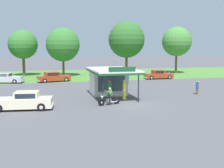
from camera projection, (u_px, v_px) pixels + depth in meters
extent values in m
plane|color=#4C4C51|center=(132.00, 104.00, 24.25)|extent=(300.00, 300.00, 0.00)
cube|color=#477A33|center=(84.00, 74.00, 53.04)|extent=(120.00, 24.00, 0.01)
cube|color=silver|center=(108.00, 82.00, 29.45)|extent=(3.66, 3.09, 2.83)
cube|color=#384C56|center=(111.00, 83.00, 27.98)|extent=(2.93, 0.05, 1.81)
cube|color=silver|center=(112.00, 70.00, 27.48)|extent=(4.36, 7.28, 0.16)
cube|color=#195128|center=(112.00, 71.00, 27.51)|extent=(4.36, 7.28, 0.18)
cube|color=#195128|center=(122.00, 69.00, 23.98)|extent=(2.56, 0.08, 0.44)
cylinder|color=black|center=(138.00, 88.00, 25.00)|extent=(0.12, 0.12, 2.83)
cylinder|color=black|center=(103.00, 89.00, 24.14)|extent=(0.12, 0.12, 2.83)
cube|color=slate|center=(110.00, 100.00, 25.87)|extent=(0.44, 0.44, 0.10)
cylinder|color=#1E6B33|center=(110.00, 92.00, 25.76)|extent=(0.34, 0.34, 1.64)
cube|color=white|center=(110.00, 91.00, 25.58)|extent=(0.22, 0.02, 0.28)
sphere|color=orange|center=(110.00, 82.00, 25.64)|extent=(0.26, 0.26, 0.26)
cube|color=slate|center=(124.00, 100.00, 26.25)|extent=(0.44, 0.44, 0.10)
cylinder|color=yellow|center=(124.00, 91.00, 26.13)|extent=(0.34, 0.34, 1.66)
cube|color=white|center=(125.00, 90.00, 25.95)|extent=(0.22, 0.02, 0.28)
sphere|color=white|center=(124.00, 81.00, 26.01)|extent=(0.26, 0.26, 0.26)
cylinder|color=black|center=(101.00, 102.00, 23.48)|extent=(0.64, 0.30, 0.64)
cylinder|color=silver|center=(101.00, 102.00, 23.48)|extent=(0.19, 0.17, 0.16)
cylinder|color=black|center=(117.00, 100.00, 24.40)|extent=(0.64, 0.30, 0.64)
cylinder|color=silver|center=(117.00, 100.00, 24.40)|extent=(0.19, 0.17, 0.16)
ellipsoid|color=black|center=(108.00, 96.00, 23.83)|extent=(0.61, 0.41, 0.24)
cube|color=#59595E|center=(109.00, 100.00, 23.90)|extent=(0.49, 0.37, 0.36)
cube|color=black|center=(111.00, 97.00, 24.03)|extent=(0.54, 0.40, 0.10)
cylinder|color=silver|center=(102.00, 99.00, 23.50)|extent=(0.37, 0.19, 0.71)
cylinder|color=silver|center=(103.00, 95.00, 23.52)|extent=(0.26, 0.67, 0.04)
sphere|color=silver|center=(102.00, 97.00, 23.48)|extent=(0.16, 0.16, 0.16)
cube|color=black|center=(116.00, 99.00, 24.36)|extent=(0.47, 0.31, 0.12)
cylinder|color=silver|center=(113.00, 102.00, 24.02)|extent=(0.69, 0.31, 0.18)
cube|color=black|center=(111.00, 96.00, 23.98)|extent=(0.49, 0.45, 0.14)
cylinder|color=black|center=(110.00, 101.00, 23.79)|extent=(0.19, 0.26, 0.56)
cylinder|color=black|center=(108.00, 100.00, 24.06)|extent=(0.19, 0.26, 0.56)
cylinder|color=#4C8C4C|center=(110.00, 93.00, 23.92)|extent=(0.49, 0.44, 0.60)
sphere|color=tan|center=(110.00, 89.00, 23.84)|extent=(0.22, 0.22, 0.22)
cylinder|color=#4C8C4C|center=(109.00, 92.00, 23.61)|extent=(0.54, 0.26, 0.31)
cylinder|color=#4C8C4C|center=(107.00, 92.00, 23.94)|extent=(0.54, 0.26, 0.31)
cube|color=beige|center=(22.00, 103.00, 22.10)|extent=(5.10, 2.42, 0.79)
cube|color=beige|center=(27.00, 95.00, 22.06)|extent=(2.08, 1.83, 0.54)
cube|color=#283847|center=(15.00, 95.00, 21.94)|extent=(0.21, 1.42, 0.43)
cube|color=#283847|center=(25.00, 96.00, 21.29)|extent=(1.60, 0.23, 0.41)
cube|color=#283847|center=(29.00, 93.00, 22.84)|extent=(1.60, 0.23, 0.41)
cube|color=silver|center=(52.00, 105.00, 22.45)|extent=(0.33, 1.74, 0.18)
cylinder|color=black|center=(4.00, 104.00, 22.75)|extent=(0.68, 0.28, 0.66)
cylinder|color=silver|center=(4.00, 104.00, 22.75)|extent=(0.32, 0.25, 0.30)
cylinder|color=black|center=(41.00, 107.00, 21.50)|extent=(0.68, 0.28, 0.66)
cylinder|color=silver|center=(41.00, 107.00, 21.50)|extent=(0.32, 0.25, 0.30)
cylinder|color=black|center=(44.00, 103.00, 23.18)|extent=(0.68, 0.28, 0.66)
cylinder|color=silver|center=(44.00, 103.00, 23.18)|extent=(0.32, 0.25, 0.30)
cube|color=#2D844C|center=(107.00, 78.00, 41.89)|extent=(5.65, 3.01, 0.71)
cube|color=#2D844C|center=(110.00, 74.00, 41.81)|extent=(2.60, 2.08, 0.62)
cube|color=#283847|center=(103.00, 74.00, 41.79)|extent=(0.37, 1.38, 0.49)
cube|color=#283847|center=(110.00, 74.00, 41.04)|extent=(1.90, 0.48, 0.47)
cube|color=#283847|center=(110.00, 73.00, 42.59)|extent=(1.90, 0.48, 0.47)
cube|color=silver|center=(90.00, 79.00, 41.87)|extent=(0.52, 1.70, 0.18)
cube|color=silver|center=(124.00, 79.00, 41.97)|extent=(0.52, 1.70, 0.18)
sphere|color=white|center=(90.00, 78.00, 41.27)|extent=(0.18, 0.18, 0.18)
sphere|color=white|center=(90.00, 77.00, 42.41)|extent=(0.18, 0.18, 0.18)
cylinder|color=black|center=(95.00, 80.00, 41.05)|extent=(0.69, 0.35, 0.66)
cylinder|color=silver|center=(95.00, 80.00, 41.05)|extent=(0.34, 0.28, 0.30)
cylinder|color=black|center=(96.00, 78.00, 42.72)|extent=(0.69, 0.35, 0.66)
cylinder|color=silver|center=(96.00, 78.00, 42.72)|extent=(0.34, 0.28, 0.30)
cylinder|color=black|center=(119.00, 80.00, 41.11)|extent=(0.69, 0.35, 0.66)
cylinder|color=silver|center=(119.00, 80.00, 41.11)|extent=(0.34, 0.28, 0.30)
cylinder|color=black|center=(118.00, 78.00, 42.78)|extent=(0.69, 0.35, 0.66)
cylinder|color=silver|center=(118.00, 78.00, 42.78)|extent=(0.34, 0.28, 0.30)
cube|color=#B7B7BC|center=(5.00, 79.00, 39.56)|extent=(5.67, 3.16, 0.78)
cube|color=#B7B7BC|center=(3.00, 75.00, 39.48)|extent=(2.60, 2.19, 0.51)
cube|color=#283847|center=(10.00, 75.00, 39.49)|extent=(0.40, 1.47, 0.41)
cube|color=#283847|center=(5.00, 74.00, 40.30)|extent=(1.87, 0.49, 0.39)
cube|color=#283847|center=(1.00, 75.00, 38.65)|extent=(1.87, 0.49, 0.39)
cube|color=silver|center=(23.00, 81.00, 39.63)|extent=(0.56, 1.81, 0.18)
sphere|color=white|center=(24.00, 78.00, 40.20)|extent=(0.18, 0.18, 0.18)
sphere|color=white|center=(21.00, 79.00, 38.97)|extent=(0.18, 0.18, 0.18)
cylinder|color=black|center=(19.00, 80.00, 40.51)|extent=(0.69, 0.35, 0.66)
cylinder|color=silver|center=(19.00, 80.00, 40.51)|extent=(0.34, 0.28, 0.30)
cylinder|color=black|center=(15.00, 81.00, 38.72)|extent=(0.69, 0.35, 0.66)
cylinder|color=silver|center=(15.00, 81.00, 38.72)|extent=(0.34, 0.28, 0.30)
cube|color=#993819|center=(159.00, 76.00, 45.02)|extent=(4.81, 1.92, 0.75)
cube|color=#993819|center=(158.00, 72.00, 44.90)|extent=(1.88, 1.64, 0.59)
cube|color=#283847|center=(163.00, 72.00, 45.11)|extent=(0.07, 1.42, 0.47)
cube|color=#283847|center=(156.00, 71.00, 45.66)|extent=(1.57, 0.07, 0.45)
cube|color=#283847|center=(160.00, 72.00, 44.14)|extent=(1.57, 0.07, 0.45)
cube|color=silver|center=(172.00, 77.00, 45.60)|extent=(0.16, 1.73, 0.18)
cube|color=silver|center=(145.00, 77.00, 44.51)|extent=(0.16, 1.73, 0.18)
sphere|color=white|center=(170.00, 75.00, 46.12)|extent=(0.18, 0.18, 0.18)
sphere|color=white|center=(173.00, 75.00, 45.00)|extent=(0.18, 0.18, 0.18)
cylinder|color=black|center=(165.00, 76.00, 46.23)|extent=(0.66, 0.22, 0.66)
cylinder|color=silver|center=(165.00, 76.00, 46.23)|extent=(0.30, 0.23, 0.30)
cylinder|color=black|center=(169.00, 77.00, 44.60)|extent=(0.66, 0.22, 0.66)
cylinder|color=silver|center=(169.00, 77.00, 44.60)|extent=(0.30, 0.23, 0.30)
cylinder|color=black|center=(148.00, 77.00, 45.50)|extent=(0.66, 0.22, 0.66)
cylinder|color=silver|center=(148.00, 77.00, 45.50)|extent=(0.30, 0.23, 0.30)
cylinder|color=black|center=(151.00, 78.00, 43.86)|extent=(0.66, 0.22, 0.66)
cylinder|color=silver|center=(151.00, 78.00, 43.86)|extent=(0.30, 0.23, 0.30)
cube|color=#993819|center=(54.00, 78.00, 41.15)|extent=(5.25, 3.04, 0.77)
cube|color=#993819|center=(52.00, 74.00, 40.91)|extent=(2.48, 2.12, 0.56)
cube|color=#283847|center=(58.00, 74.00, 41.41)|extent=(0.40, 1.42, 0.45)
cube|color=#283847|center=(50.00, 73.00, 41.61)|extent=(1.77, 0.48, 0.43)
cube|color=#283847|center=(53.00, 74.00, 40.21)|extent=(1.77, 0.48, 0.43)
cube|color=silver|center=(69.00, 79.00, 42.38)|extent=(0.56, 1.75, 0.18)
cube|color=silver|center=(38.00, 81.00, 39.98)|extent=(0.56, 1.75, 0.18)
sphere|color=white|center=(68.00, 77.00, 42.86)|extent=(0.18, 0.18, 0.18)
sphere|color=white|center=(71.00, 77.00, 41.83)|extent=(0.18, 0.18, 0.18)
cylinder|color=black|center=(63.00, 78.00, 42.74)|extent=(0.69, 0.36, 0.66)
cylinder|color=silver|center=(63.00, 78.00, 42.74)|extent=(0.34, 0.29, 0.30)
cylinder|color=black|center=(66.00, 79.00, 41.23)|extent=(0.69, 0.36, 0.66)
cylinder|color=silver|center=(66.00, 79.00, 41.23)|extent=(0.34, 0.29, 0.30)
cylinder|color=black|center=(42.00, 80.00, 41.13)|extent=(0.69, 0.36, 0.66)
cylinder|color=silver|center=(42.00, 80.00, 41.13)|extent=(0.34, 0.29, 0.30)
cylinder|color=black|center=(45.00, 81.00, 39.61)|extent=(0.69, 0.36, 0.66)
cylinder|color=silver|center=(45.00, 81.00, 39.61)|extent=(0.34, 0.29, 0.30)
cylinder|color=brown|center=(197.00, 91.00, 29.47)|extent=(0.26, 0.26, 0.76)
cylinder|color=#2D4C8C|center=(197.00, 85.00, 29.38)|extent=(0.34, 0.34, 0.54)
sphere|color=brown|center=(197.00, 82.00, 29.34)|extent=(0.20, 0.20, 0.20)
cylinder|color=beige|center=(197.00, 81.00, 29.33)|extent=(0.33, 0.33, 0.02)
cylinder|color=brown|center=(128.00, 81.00, 38.79)|extent=(0.26, 0.26, 0.77)
cylinder|color=#2D4C8C|center=(128.00, 77.00, 38.71)|extent=(0.34, 0.34, 0.55)
sphere|color=brown|center=(128.00, 74.00, 38.66)|extent=(0.21, 0.21, 0.21)
cylinder|color=brown|center=(24.00, 65.00, 50.39)|extent=(0.51, 0.51, 3.90)
sphere|color=#33702D|center=(23.00, 44.00, 49.86)|extent=(5.48, 5.48, 5.48)
sphere|color=#33702D|center=(25.00, 47.00, 49.64)|extent=(2.84, 2.84, 2.84)
cylinder|color=brown|center=(126.00, 63.00, 55.69)|extent=(0.53, 0.53, 4.19)
sphere|color=#2D6028|center=(127.00, 40.00, 55.05)|extent=(7.58, 7.58, 7.58)
cylinder|color=brown|center=(63.00, 67.00, 49.57)|extent=(0.41, 0.41, 3.52)
sphere|color=#33702D|center=(63.00, 45.00, 49.03)|extent=(6.27, 6.27, 6.27)
sphere|color=#33702D|center=(63.00, 48.00, 49.67)|extent=(4.29, 4.29, 4.29)
cylinder|color=brown|center=(176.00, 63.00, 55.64)|extent=(0.45, 0.45, 4.34)
sphere|color=#427F38|center=(177.00, 42.00, 55.06)|extent=(6.12, 6.12, 6.12)
sphere|color=#427F38|center=(178.00, 45.00, 56.00)|extent=(4.03, 4.03, 4.03)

